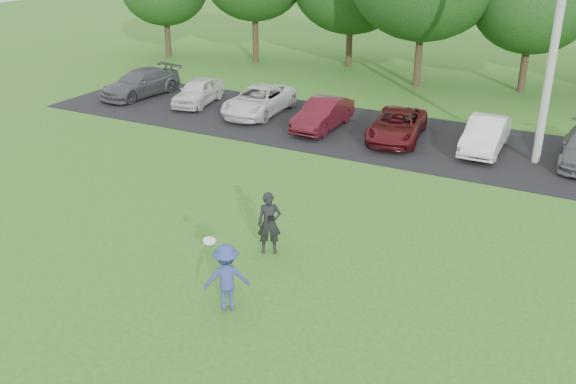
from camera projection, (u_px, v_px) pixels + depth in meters
name	position (u px, v px, depth m)	size (l,w,h in m)	color
ground	(218.00, 295.00, 15.02)	(100.00, 100.00, 0.00)	#366E1F
parking_lot	(399.00, 138.00, 25.56)	(32.00, 6.50, 0.03)	black
utility_pole	(559.00, 16.00, 21.03)	(0.28, 0.28, 10.27)	#B0B0AA
frisbee_player	(226.00, 277.00, 14.23)	(1.18, 1.09, 1.85)	#344293
camera_bystander	(269.00, 223.00, 16.62)	(0.73, 0.66, 1.69)	black
parked_cars	(388.00, 121.00, 25.66)	(28.91, 4.93, 1.26)	#515358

